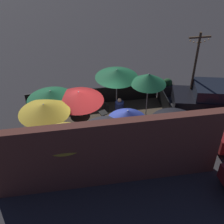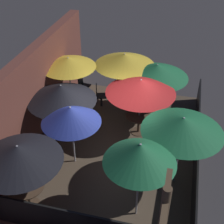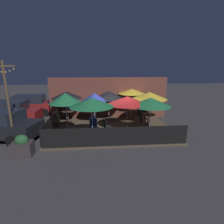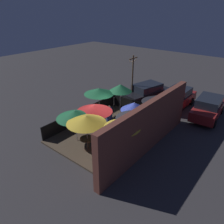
# 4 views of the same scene
# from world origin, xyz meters

# --- Properties ---
(ground_plane) EXTENTS (60.00, 60.00, 0.00)m
(ground_plane) POSITION_xyz_m (0.00, 0.00, 0.00)
(ground_plane) COLOR #383538
(patio_deck) EXTENTS (7.25, 5.22, 0.12)m
(patio_deck) POSITION_xyz_m (0.00, 0.00, 0.06)
(patio_deck) COLOR brown
(patio_deck) RESTS_ON ground_plane
(building_wall) EXTENTS (8.85, 0.36, 3.09)m
(building_wall) POSITION_xyz_m (0.00, 2.84, 1.55)
(building_wall) COLOR brown
(building_wall) RESTS_ON ground_plane
(fence_front) EXTENTS (7.05, 0.05, 0.95)m
(fence_front) POSITION_xyz_m (0.00, -2.57, 0.59)
(fence_front) COLOR black
(fence_front) RESTS_ON patio_deck
(patio_umbrella_0) EXTENTS (2.10, 2.10, 2.12)m
(patio_umbrella_0) POSITION_xyz_m (-2.98, 1.69, 2.00)
(patio_umbrella_0) COLOR #B2B2B7
(patio_umbrella_0) RESTS_ON patio_deck
(patio_umbrella_1) EXTENTS (2.29, 2.29, 2.11)m
(patio_umbrella_1) POSITION_xyz_m (0.84, -0.59, 1.99)
(patio_umbrella_1) COLOR #B2B2B7
(patio_umbrella_1) RESTS_ON patio_deck
(patio_umbrella_2) EXTENTS (2.22, 2.22, 2.21)m
(patio_umbrella_2) POSITION_xyz_m (2.38, 0.27, 2.11)
(patio_umbrella_2) COLOR #B2B2B7
(patio_umbrella_2) RESTS_ON patio_deck
(patio_umbrella_3) EXTENTS (1.73, 1.73, 2.06)m
(patio_umbrella_3) POSITION_xyz_m (-1.08, 1.08, 1.92)
(patio_umbrella_3) COLOR #B2B2B7
(patio_umbrella_3) RESTS_ON patio_deck
(patio_umbrella_4) EXTENTS (1.97, 1.97, 2.19)m
(patio_umbrella_4) POSITION_xyz_m (1.63, 2.15, 2.13)
(patio_umbrella_4) COLOR #B2B2B7
(patio_umbrella_4) RESTS_ON patio_deck
(patio_umbrella_5) EXTENTS (2.20, 2.20, 2.10)m
(patio_umbrella_5) POSITION_xyz_m (-0.09, 1.75, 1.95)
(patio_umbrella_5) COLOR #B2B2B7
(patio_umbrella_5) RESTS_ON patio_deck
(patio_umbrella_6) EXTENTS (2.24, 2.24, 2.07)m
(patio_umbrella_6) POSITION_xyz_m (2.11, -0.95, 1.95)
(patio_umbrella_6) COLOR #B2B2B7
(patio_umbrella_6) RESTS_ON patio_deck
(patio_umbrella_7) EXTENTS (1.72, 1.72, 2.41)m
(patio_umbrella_7) POSITION_xyz_m (-2.56, -1.13, 2.26)
(patio_umbrella_7) COLOR #B2B2B7
(patio_umbrella_7) RESTS_ON patio_deck
(patio_umbrella_8) EXTENTS (2.16, 2.16, 2.29)m
(patio_umbrella_8) POSITION_xyz_m (-1.16, -2.01, 2.19)
(patio_umbrella_8) COLOR #B2B2B7
(patio_umbrella_8) RESTS_ON patio_deck
(dining_table_0) EXTENTS (0.95, 0.95, 0.78)m
(dining_table_0) POSITION_xyz_m (-2.98, 1.69, 0.74)
(dining_table_0) COLOR #4C3828
(dining_table_0) RESTS_ON patio_deck
(dining_table_1) EXTENTS (0.94, 0.94, 0.74)m
(dining_table_1) POSITION_xyz_m (0.84, -0.59, 0.71)
(dining_table_1) COLOR #4C3828
(dining_table_1) RESTS_ON patio_deck
(dining_table_2) EXTENTS (0.85, 0.85, 0.77)m
(dining_table_2) POSITION_xyz_m (2.38, 0.27, 0.73)
(dining_table_2) COLOR #4C3828
(dining_table_2) RESTS_ON patio_deck
(patio_chair_0) EXTENTS (0.52, 0.52, 0.91)m
(patio_chair_0) POSITION_xyz_m (-0.40, -1.07, 0.61)
(patio_chair_0) COLOR black
(patio_chair_0) RESTS_ON patio_deck
(patio_chair_1) EXTENTS (0.45, 0.45, 0.96)m
(patio_chair_1) POSITION_xyz_m (2.63, 2.01, 0.65)
(patio_chair_1) COLOR black
(patio_chair_1) RESTS_ON patio_deck
(patio_chair_2) EXTENTS (0.50, 0.50, 0.92)m
(patio_chair_2) POSITION_xyz_m (2.10, 1.17, 0.62)
(patio_chair_2) COLOR black
(patio_chair_2) RESTS_ON patio_deck
(patron_0) EXTENTS (0.60, 0.60, 1.22)m
(patron_0) POSITION_xyz_m (-1.14, -1.04, 0.65)
(patron_0) COLOR navy
(patron_0) RESTS_ON patio_deck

